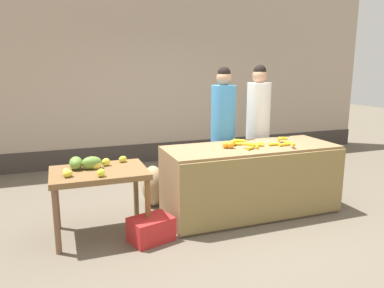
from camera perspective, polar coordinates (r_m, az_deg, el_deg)
The scene contains 11 objects.
ground_plane at distance 4.72m, azimuth 4.28°, elevation -11.04°, with size 24.00×24.00×0.00m, color #665B4C.
market_wall_back at distance 7.24m, azimuth -5.72°, elevation 10.90°, with size 9.47×0.23×3.50m.
fruit_stall_counter at distance 4.74m, azimuth 9.09°, elevation -5.47°, with size 2.18×0.85×0.87m.
side_table_wooden at distance 4.14m, azimuth -14.21°, elevation -5.23°, with size 1.02×0.73×0.74m.
banana_bunch_pile at distance 4.69m, azimuth 10.87°, elevation 0.10°, with size 0.80×0.65×0.07m.
orange_pile at distance 4.51m, azimuth 5.87°, elevation -0.06°, with size 0.22×0.20×0.09m.
mango_papaya_pile at distance 4.15m, azimuth -16.05°, elevation -3.04°, with size 0.75×0.62×0.14m.
vendor_woman_blue_shirt at distance 5.17m, azimuth 4.84°, elevation 1.75°, with size 0.34×0.34×1.84m.
vendor_woman_white_shirt at distance 5.45m, azimuth 10.17°, elevation 2.28°, with size 0.34×0.34×1.87m.
produce_crate at distance 4.07m, azimuth -6.39°, elevation -13.01°, with size 0.44×0.32×0.26m, color red.
produce_sack at distance 4.98m, azimuth -6.03°, elevation -6.47°, with size 0.36×0.30×0.55m, color tan.
Camera 1 is at (-1.82, -3.95, 1.84)m, focal length 34.34 mm.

